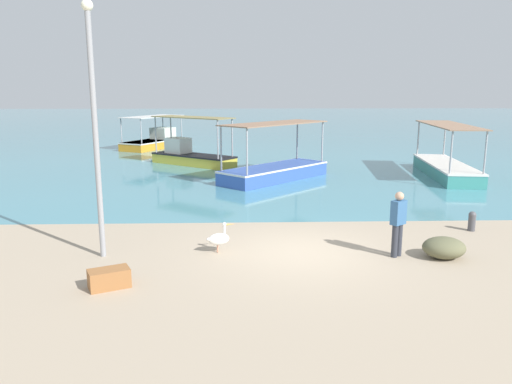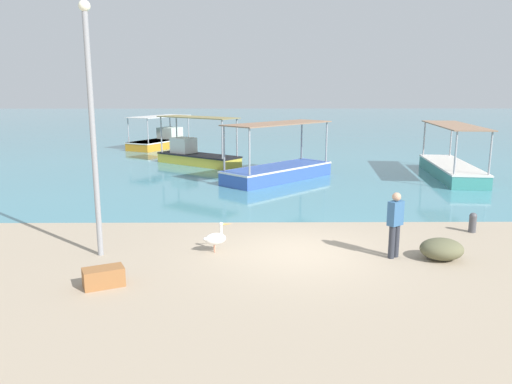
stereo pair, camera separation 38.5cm
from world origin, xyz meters
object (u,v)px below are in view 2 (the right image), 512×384
Objects in this scene: fishing_boat_center at (278,169)px; cargo_crate at (104,277)px; fisherman_standing at (395,223)px; pelican at (216,238)px; lamp_post at (92,119)px; fishing_boat_near_right at (162,140)px; net_pile at (442,249)px; fishing_boat_outer at (451,167)px; mooring_bollard at (473,222)px; fishing_boat_far_right at (196,154)px.

fishing_boat_center is 6.41× the size of cargo_crate.
cargo_crate is (-6.83, -1.81, -0.70)m from fisherman_standing.
pelican is (-2.19, -10.51, -0.14)m from fishing_boat_center.
pelican is at bearing 4.02° from lamp_post.
net_pile is (11.21, -24.07, -0.29)m from fishing_boat_near_right.
fishing_boat_outer reaches higher than net_pile.
fisherman_standing reaches higher than pelican.
fishing_boat_outer is at bearing 71.96° from mooring_bollard.
fishing_boat_far_right reaches higher than mooring_bollard.
lamp_post is 10.41× the size of mooring_bollard.
fishing_boat_near_right is at bearing 112.50° from fishing_boat_far_right.
lamp_post is (-2.96, -0.21, 3.11)m from pelican.
pelican is 0.74× the size of net_pile.
lamp_post is at bearing 108.17° from cargo_crate.
pelican is 4.61m from fisherman_standing.
mooring_bollard is 0.56× the size of net_pile.
fishing_boat_center is at bearing -175.28° from fishing_boat_outer.
fishing_boat_outer is 9.93m from mooring_bollard.
cargo_crate is (-0.09, -17.72, -0.38)m from fishing_boat_far_right.
lamp_post reaches higher than fishing_boat_center.
pelican is (-10.62, -11.21, -0.13)m from fishing_boat_outer.
net_pile is at bearing -112.51° from fishing_boat_outer.
fishing_boat_outer is 15.44m from pelican.
cargo_crate is at bearing -165.13° from fisherman_standing.
fishing_boat_outer is 4.07× the size of fisherman_standing.
fishing_boat_center is 5.07× the size of net_pile.
fishing_boat_outer is at bearing 4.72° from fishing_boat_center.
fisherman_standing is at bearing 172.04° from net_pile.
cargo_crate is at bearing -134.89° from pelican.
fisherman_standing is 1.98× the size of cargo_crate.
fishing_boat_far_right reaches higher than fishing_boat_center.
mooring_bollard is at bearing 10.64° from lamp_post.
fisherman_standing is (7.51, -0.26, -2.58)m from lamp_post.
fishing_boat_near_right is 6.85× the size of pelican.
fisherman_standing is at bearing -77.88° from fishing_boat_center.
lamp_post is 5.79× the size of net_pile.
mooring_bollard is (7.55, 1.77, -0.05)m from pelican.
fishing_boat_near_right is 0.88× the size of lamp_post.
cargo_crate is (-2.28, -2.29, -0.17)m from pelican.
fishing_boat_outer is 17.99m from lamp_post.
lamp_post reaches higher than fishing_boat_far_right.
fishing_boat_center is 10.74m from pelican.
fishing_boat_center is 13.56m from cargo_crate.
pelican is 7.75m from mooring_bollard.
fishing_boat_outer is 8.60× the size of pelican.
fishing_boat_far_right reaches higher than fisherman_standing.
net_pile is (-4.91, -11.84, -0.23)m from fishing_boat_outer.
fishing_boat_outer is 13.17m from fisherman_standing.
pelican is 0.13× the size of lamp_post.
fishing_boat_center is 9.13× the size of mooring_bollard.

